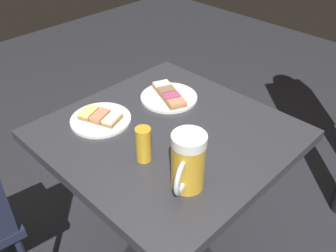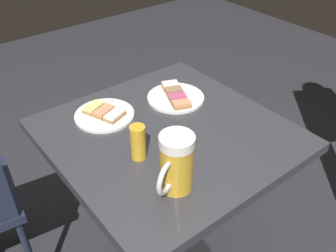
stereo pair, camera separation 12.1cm
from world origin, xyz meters
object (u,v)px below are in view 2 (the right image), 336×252
beer_glass_small (138,142)px  plate_far (176,97)px  beer_mug (176,164)px  plate_near (104,114)px

beer_glass_small → plate_far: bearing=122.4°
beer_mug → beer_glass_small: beer_mug is taller
plate_near → beer_mug: bearing=-3.2°
plate_far → beer_glass_small: bearing=-57.6°
plate_near → plate_far: bearing=76.6°
plate_near → plate_far: (0.06, 0.27, 0.00)m
plate_far → beer_glass_small: beer_glass_small is taller
plate_near → beer_mug: 0.43m
beer_mug → beer_glass_small: (-0.17, -0.01, -0.03)m
plate_near → beer_glass_small: beer_glass_small is taller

